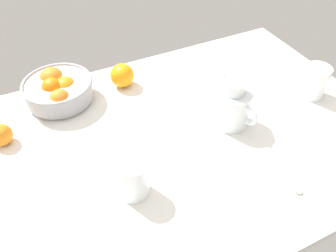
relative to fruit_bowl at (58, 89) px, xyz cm
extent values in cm
cube|color=white|center=(26.07, -32.74, -6.16)|extent=(134.17, 88.65, 3.00)
cylinder|color=#99999E|center=(0.02, -0.10, -4.06)|extent=(20.10, 20.10, 1.20)
cylinder|color=#99999E|center=(0.02, -0.10, -0.43)|extent=(21.85, 21.85, 6.06)
torus|color=#99999E|center=(0.02, -0.10, 2.60)|extent=(23.05, 23.05, 1.20)
sphere|color=orange|center=(2.36, -0.79, 0.36)|extent=(7.58, 7.58, 7.58)
sphere|color=orange|center=(-0.70, 5.19, 1.00)|extent=(8.16, 8.16, 8.16)
sphere|color=orange|center=(-1.81, -0.65, 1.73)|extent=(6.65, 6.65, 6.65)
sphere|color=orange|center=(-0.80, -7.02, 1.34)|extent=(6.42, 6.42, 6.42)
cylinder|color=white|center=(45.38, -33.96, 1.19)|extent=(11.48, 11.48, 11.70)
cylinder|color=white|center=(45.38, -33.96, 8.98)|extent=(6.56, 6.56, 3.89)
cone|color=white|center=(44.36, -29.80, 10.34)|extent=(3.58, 3.43, 2.80)
torus|color=white|center=(46.94, -40.31, 2.36)|extent=(2.68, 6.45, 6.35)
cylinder|color=yellow|center=(45.38, -33.96, -1.73)|extent=(10.57, 10.57, 5.86)
cylinder|color=white|center=(8.30, -45.58, 0.89)|extent=(8.10, 8.10, 11.11)
cylinder|color=yellow|center=(8.30, -45.58, -1.62)|extent=(7.13, 7.13, 6.08)
cylinder|color=white|center=(78.27, -34.52, 0.84)|extent=(8.49, 8.49, 11.01)
cylinder|color=yellow|center=(78.27, -34.52, -2.11)|extent=(7.47, 7.47, 5.10)
sphere|color=orange|center=(-19.85, -12.46, -1.39)|extent=(6.54, 6.54, 6.54)
sphere|color=orange|center=(21.93, -1.13, -0.47)|extent=(8.38, 8.38, 8.38)
ellipsoid|color=silver|center=(46.58, -64.07, -4.16)|extent=(2.70, 3.50, 1.00)
cylinder|color=silver|center=(45.23, -55.33, -4.31)|extent=(2.91, 14.43, 0.70)
camera|label=1|loc=(-7.00, -97.25, 69.37)|focal=36.74mm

